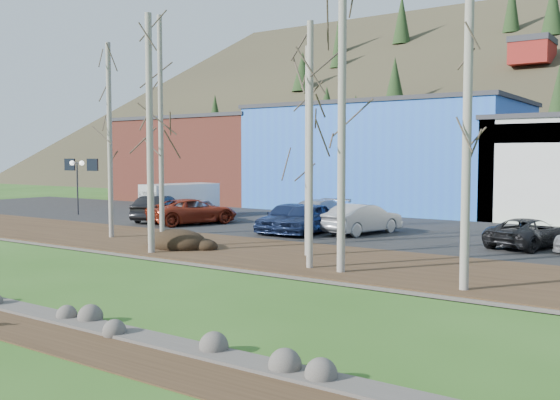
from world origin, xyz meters
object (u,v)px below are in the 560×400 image
Objects in this scene: street_lamp at (77,172)px; car_5 at (363,219)px; car_3 at (312,214)px; van_grey at (177,201)px; car_0 at (198,210)px; car_2 at (193,211)px; car_6 at (529,233)px; car_1 at (159,208)px; car_4 at (288,217)px; car_8 at (307,218)px.

street_lamp is 21.47m from car_5.
van_grey reaches higher than car_3.
street_lamp is at bearing -1.78° from car_0.
car_0 is at bearing -44.42° from car_2.
car_2 is (10.69, 0.08, -2.20)m from street_lamp.
car_2 reaches higher than car_6.
car_2 is at bearing -22.91° from van_grey.
van_grey is (-0.73, 2.42, 0.31)m from car_1.
car_4 is at bearing 163.23° from car_0.
car_8 is at bearing -64.51° from car_3.
car_4 reaches higher than car_3.
van_grey reaches higher than car_0.
car_4 is at bearing 156.39° from car_1.
street_lamp is at bearing 21.40° from car_2.
street_lamp is 0.79× the size of car_4.
car_4 is 10.94m from van_grey.
street_lamp reaches higher than car_5.
car_2 is 4.34m from van_grey.
car_4 is 1.00× the size of car_8.
car_6 is 10.86m from car_8.
car_3 is at bearing 79.59° from car_4.
car_0 is at bearing 167.06° from car_8.
car_6 is (21.81, 1.25, -0.15)m from car_1.
car_2 is (0.45, -0.98, -0.01)m from car_0.
street_lamp is 10.53m from car_0.
car_8 is 0.88× the size of van_grey.
car_3 is 3.42m from car_5.
van_grey is at bearing 161.05° from car_4.
car_4 is (7.48, -1.19, 0.04)m from car_0.
car_6 is at bearing 7.98° from van_grey.
car_8 is (1.17, 0.00, 0.00)m from car_4.
car_1 is at bearing 18.67° from car_5.
car_1 is 21.84m from car_6.
car_0 reaches higher than car_2.
car_8 is (-10.76, -1.44, 0.15)m from car_6.
car_3 reaches higher than car_6.
street_lamp is 0.77× the size of car_1.
car_3 is at bearing 109.15° from car_8.
car_8 is at bearing 47.12° from car_5.
car_0 is 0.82× the size of car_2.
car_8 reaches higher than car_2.
car_3 is (17.92, 2.03, -2.15)m from street_lamp.
car_6 is (8.34, -0.23, -0.13)m from car_5.
car_1 reaches higher than car_6.
car_0 is 0.92× the size of car_1.
car_5 reaches higher than car_6.
car_6 is at bearing 173.02° from car_0.
car_4 is (17.72, -0.12, -2.15)m from street_lamp.
car_1 is 0.90× the size of van_grey.
car_3 is at bearing -144.00° from car_2.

